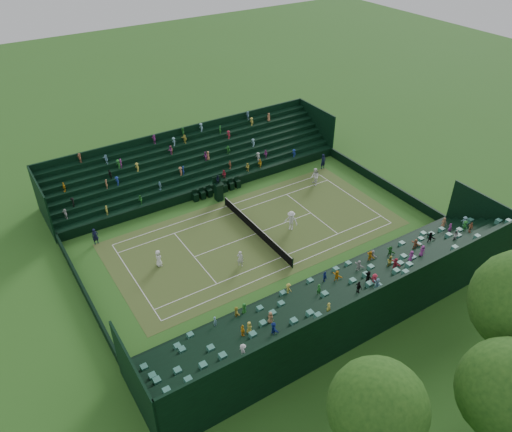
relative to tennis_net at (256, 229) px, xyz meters
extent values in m
plane|color=#316620|center=(0.00, 0.00, -0.53)|extent=(160.00, 160.00, 0.00)
cube|color=#326A23|center=(0.00, 0.00, -0.52)|extent=(12.97, 26.77, 0.01)
cube|color=black|center=(0.00, 15.88, -0.03)|extent=(17.17, 0.20, 1.00)
cube|color=black|center=(0.00, -15.88, -0.03)|extent=(17.17, 0.20, 1.00)
cube|color=black|center=(8.48, 0.00, -0.03)|extent=(0.20, 31.77, 1.00)
cube|color=black|center=(-8.48, 0.00, -0.03)|extent=(0.20, 31.77, 1.00)
cube|color=black|center=(8.98, 0.00, -0.03)|extent=(0.80, 32.00, 1.00)
cube|color=black|center=(9.79, 0.00, 0.20)|extent=(0.80, 32.00, 1.45)
cube|color=black|center=(10.58, 0.00, 0.42)|extent=(0.80, 32.00, 1.90)
cube|color=black|center=(11.38, 0.00, 0.65)|extent=(0.80, 32.00, 2.35)
cube|color=black|center=(12.18, 0.00, 0.87)|extent=(0.80, 32.00, 2.80)
cube|color=black|center=(12.98, 0.00, 1.10)|extent=(0.80, 32.00, 3.25)
cube|color=black|center=(13.79, 0.00, 1.32)|extent=(0.80, 32.00, 3.70)
cube|color=black|center=(14.59, 0.00, 1.55)|extent=(0.80, 32.00, 4.15)
cube|color=black|center=(15.08, 0.00, 1.92)|extent=(0.20, 32.00, 4.90)
cube|color=black|center=(-8.98, 0.00, -0.03)|extent=(0.80, 32.00, 1.00)
cube|color=black|center=(-9.79, 0.00, 0.20)|extent=(0.80, 32.00, 1.45)
cube|color=black|center=(-10.58, 0.00, 0.42)|extent=(0.80, 32.00, 1.90)
cube|color=black|center=(-11.38, 0.00, 0.65)|extent=(0.80, 32.00, 2.35)
cube|color=black|center=(-12.18, 0.00, 0.87)|extent=(0.80, 32.00, 2.80)
cube|color=black|center=(-12.98, 0.00, 1.10)|extent=(0.80, 32.00, 3.25)
cube|color=black|center=(-13.79, 0.00, 1.32)|extent=(0.80, 32.00, 3.70)
cube|color=black|center=(-14.59, 0.00, 1.55)|extent=(0.80, 32.00, 4.15)
cube|color=black|center=(-15.08, 0.00, 1.92)|extent=(0.20, 32.00, 4.90)
cylinder|color=black|center=(-5.79, 0.00, 0.00)|extent=(0.10, 0.10, 1.06)
cylinder|color=black|center=(5.79, 0.00, 0.00)|extent=(0.10, 0.10, 1.06)
cube|color=black|center=(0.00, 0.00, -0.07)|extent=(11.57, 0.02, 0.86)
cube|color=white|center=(0.00, 0.00, 0.40)|extent=(11.57, 0.04, 0.07)
sphere|color=#1F4B15|center=(21.86, -6.58, 4.76)|extent=(5.21, 5.21, 5.21)
sphere|color=#1F4B15|center=(25.01, -0.34, 5.13)|extent=(5.57, 5.57, 5.57)
cylinder|color=black|center=(21.88, 5.06, 1.23)|extent=(0.50, 0.50, 3.52)
cube|color=black|center=(-7.00, -0.05, 0.38)|extent=(0.71, 0.71, 1.82)
cube|color=black|center=(-7.00, -0.05, 1.34)|extent=(0.91, 0.91, 0.10)
cube|color=black|center=(-7.35, -0.05, 1.69)|extent=(0.08, 0.91, 0.71)
imported|color=black|center=(-7.00, -0.05, 1.86)|extent=(0.44, 0.52, 0.94)
cube|color=black|center=(-8.10, -2.15, -0.12)|extent=(0.51, 0.51, 0.82)
cube|color=black|center=(-8.35, -2.15, 0.40)|extent=(0.06, 0.51, 0.51)
cube|color=black|center=(-8.10, -1.35, -0.12)|extent=(0.51, 0.51, 0.82)
cube|color=black|center=(-8.35, -1.35, 0.40)|extent=(0.06, 0.51, 0.51)
cube|color=black|center=(-8.10, -0.55, -0.12)|extent=(0.51, 0.51, 0.82)
cube|color=black|center=(-8.35, -0.55, 0.40)|extent=(0.06, 0.51, 0.51)
cube|color=black|center=(-8.10, 1.25, -0.12)|extent=(0.51, 0.51, 0.82)
cube|color=black|center=(-8.35, 1.25, 0.40)|extent=(0.06, 0.51, 0.51)
cube|color=black|center=(-8.10, 2.05, -0.12)|extent=(0.51, 0.51, 0.82)
cube|color=black|center=(-8.35, 2.05, 0.40)|extent=(0.06, 0.51, 0.51)
cube|color=black|center=(-8.10, 2.85, -0.12)|extent=(0.51, 0.51, 0.82)
cube|color=black|center=(-8.35, 2.85, 0.40)|extent=(0.06, 0.51, 0.51)
imported|color=white|center=(-0.57, -9.42, 0.26)|extent=(0.83, 0.60, 1.58)
imported|color=silver|center=(3.18, -3.60, 0.26)|extent=(0.68, 0.67, 1.58)
imported|color=white|center=(-4.14, 10.08, 0.45)|extent=(1.12, 0.98, 1.95)
imported|color=white|center=(1.15, 3.15, 0.46)|extent=(1.47, 1.32, 1.98)
imported|color=black|center=(-6.47, 13.08, 0.38)|extent=(0.52, 0.71, 1.81)
imported|color=black|center=(-6.49, -12.97, 0.26)|extent=(0.43, 0.61, 1.58)
camera|label=1|loc=(31.49, -19.98, 27.04)|focal=35.00mm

